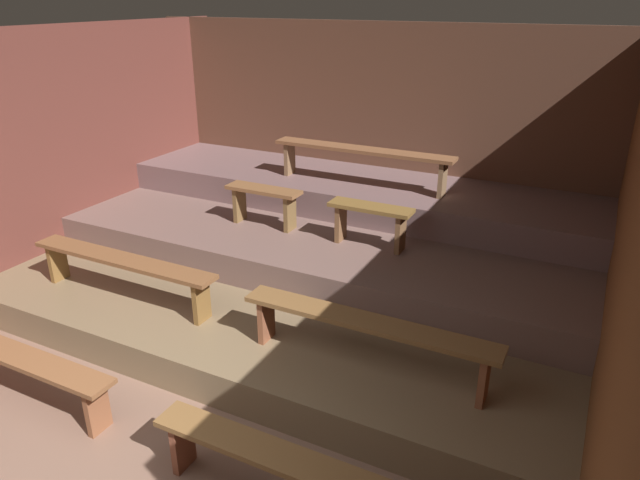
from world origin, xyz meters
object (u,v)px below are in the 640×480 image
at_px(bench_lower_right, 367,329).
at_px(bench_upper_center, 362,155).
at_px(bench_middle_right, 370,217).
at_px(bench_floor_right, 282,466).
at_px(bench_lower_left, 123,265).
at_px(bench_floor_left, 21,364).
at_px(bench_middle_left, 264,199).

bearing_deg(bench_lower_right, bench_upper_center, 114.18).
height_order(bench_middle_right, bench_upper_center, bench_upper_center).
distance_m(bench_floor_right, bench_middle_right, 2.81).
bearing_deg(bench_upper_center, bench_lower_left, -119.39).
distance_m(bench_floor_left, bench_floor_right, 2.33).
bearing_deg(bench_middle_right, bench_lower_left, -140.49).
xyz_separation_m(bench_floor_right, bench_lower_left, (-2.38, 1.18, 0.32)).
distance_m(bench_lower_left, bench_upper_center, 2.83).
height_order(bench_floor_left, bench_middle_left, bench_middle_left).
bearing_deg(bench_upper_center, bench_middle_right, -61.72).
bearing_deg(bench_floor_right, bench_middle_right, 101.51).
bearing_deg(bench_floor_right, bench_lower_right, 87.55).
height_order(bench_floor_right, bench_lower_right, bench_lower_right).
xyz_separation_m(bench_floor_left, bench_lower_right, (2.38, 1.18, 0.32)).
height_order(bench_floor_left, bench_floor_right, same).
bearing_deg(bench_middle_right, bench_floor_left, -123.48).
xyz_separation_m(bench_lower_left, bench_upper_center, (1.35, 2.40, 0.64)).
distance_m(bench_floor_right, bench_lower_left, 2.68).
bearing_deg(bench_floor_right, bench_lower_left, 153.58).
relative_size(bench_floor_left, bench_lower_right, 0.89).
height_order(bench_floor_left, bench_lower_right, bench_lower_right).
height_order(bench_lower_left, bench_middle_left, bench_middle_left).
relative_size(bench_floor_left, bench_lower_left, 0.89).
bearing_deg(bench_floor_left, bench_upper_center, 70.03).
bearing_deg(bench_middle_left, bench_floor_right, -56.52).
distance_m(bench_floor_right, bench_middle_left, 3.28).
bearing_deg(bench_upper_center, bench_floor_left, -109.97).
distance_m(bench_middle_left, bench_middle_right, 1.23).
height_order(bench_floor_right, bench_middle_right, bench_middle_right).
relative_size(bench_lower_left, bench_lower_right, 1.00).
xyz_separation_m(bench_floor_left, bench_middle_right, (1.78, 2.69, 0.60)).
distance_m(bench_floor_left, bench_upper_center, 3.93).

